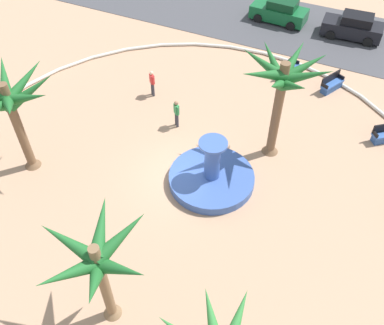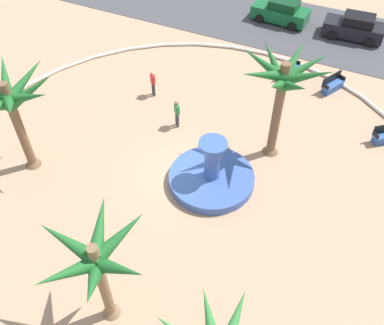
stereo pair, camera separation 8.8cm
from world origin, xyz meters
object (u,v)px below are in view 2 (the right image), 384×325
object	(u,v)px
palm_tree_mid_plaza	(10,101)
fountain	(212,177)
person_pedestrian_stroll	(177,112)
parked_car_leftmost	(281,12)
person_cyclist_photo	(153,82)
palm_tree_far_side	(283,83)
bench_north	(333,85)
parked_car_second	(354,27)
palm_tree_by_curb	(96,261)
bench_southwest	(290,71)

from	to	relation	value
palm_tree_mid_plaza	fountain	bearing A→B (deg)	18.35
person_pedestrian_stroll	parked_car_leftmost	xyz separation A→B (m)	(1.44, 13.60, -0.15)
person_pedestrian_stroll	person_cyclist_photo	bearing A→B (deg)	143.53
palm_tree_far_side	fountain	bearing A→B (deg)	-119.99
parked_car_leftmost	palm_tree_far_side	bearing A→B (deg)	-74.26
person_cyclist_photo	parked_car_leftmost	bearing A→B (deg)	71.37
person_cyclist_photo	palm_tree_far_side	bearing A→B (deg)	-11.45
bench_north	person_cyclist_photo	size ratio (longest dim) A/B	1.01
fountain	person_cyclist_photo	size ratio (longest dim) A/B	2.47
parked_car_leftmost	parked_car_second	size ratio (longest dim) A/B	0.99
palm_tree_by_curb	bench_north	xyz separation A→B (m)	(4.18, 17.34, -3.23)
palm_tree_by_curb	palm_tree_mid_plaza	distance (m)	9.06
bench_southwest	person_pedestrian_stroll	xyz separation A→B (m)	(-4.11, -7.25, 0.58)
palm_tree_far_side	bench_north	bearing A→B (deg)	76.16
bench_southwest	fountain	bearing A→B (deg)	-94.35
palm_tree_mid_plaza	parked_car_second	bearing A→B (deg)	58.72
parked_car_leftmost	parked_car_second	world-z (taller)	same
bench_southwest	person_pedestrian_stroll	world-z (taller)	person_pedestrian_stroll
palm_tree_far_side	parked_car_leftmost	world-z (taller)	palm_tree_far_side
person_cyclist_photo	palm_tree_by_curb	bearing A→B (deg)	-67.31
person_cyclist_photo	person_pedestrian_stroll	bearing A→B (deg)	-36.47
palm_tree_by_curb	bench_north	size ratio (longest dim) A/B	2.80
palm_tree_mid_plaza	person_cyclist_photo	world-z (taller)	palm_tree_mid_plaza
palm_tree_by_curb	parked_car_second	size ratio (longest dim) A/B	1.13
parked_car_second	palm_tree_mid_plaza	bearing A→B (deg)	-121.28
person_pedestrian_stroll	palm_tree_far_side	bearing A→B (deg)	3.27
parked_car_second	bench_north	bearing A→B (deg)	-88.73
person_pedestrian_stroll	parked_car_leftmost	size ratio (longest dim) A/B	0.41
fountain	bench_north	world-z (taller)	fountain
palm_tree_by_curb	parked_car_second	xyz separation A→B (m)	(4.03, 24.06, -2.80)
fountain	parked_car_leftmost	distance (m)	16.64
palm_tree_far_side	palm_tree_by_curb	bearing A→B (deg)	-103.38
palm_tree_by_curb	palm_tree_far_side	xyz separation A→B (m)	(2.56, 10.76, 0.66)
palm_tree_mid_plaza	palm_tree_far_side	bearing A→B (deg)	30.37
palm_tree_far_side	parked_car_leftmost	size ratio (longest dim) A/B	1.35
bench_southwest	person_cyclist_photo	xyz separation A→B (m)	(-6.62, -5.39, 0.57)
palm_tree_far_side	person_cyclist_photo	distance (m)	8.54
person_pedestrian_stroll	parked_car_leftmost	world-z (taller)	parked_car_leftmost
palm_tree_far_side	palm_tree_mid_plaza	bearing A→B (deg)	-149.63
parked_car_second	person_pedestrian_stroll	bearing A→B (deg)	-116.12
palm_tree_mid_plaza	parked_car_leftmost	world-z (taller)	palm_tree_mid_plaza
palm_tree_mid_plaza	person_cyclist_photo	bearing A→B (deg)	71.36
fountain	palm_tree_far_side	size ratio (longest dim) A/B	0.74
bench_north	person_pedestrian_stroll	bearing A→B (deg)	-134.73
palm_tree_mid_plaza	parked_car_leftmost	bearing A→B (deg)	71.37
fountain	palm_tree_mid_plaza	world-z (taller)	palm_tree_mid_plaza
palm_tree_mid_plaza	palm_tree_by_curb	bearing A→B (deg)	-31.60
palm_tree_by_curb	person_cyclist_photo	xyz separation A→B (m)	(-5.15, 12.32, -2.66)
palm_tree_far_side	person_pedestrian_stroll	world-z (taller)	palm_tree_far_side
bench_southwest	person_cyclist_photo	size ratio (longest dim) A/B	1.02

